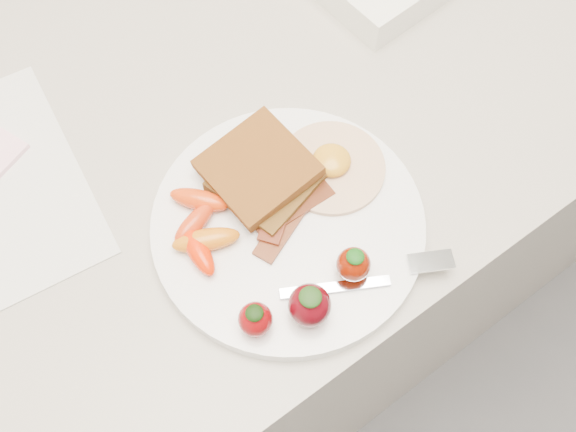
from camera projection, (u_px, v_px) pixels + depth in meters
counter at (240, 272)px, 1.10m from camera, size 2.00×0.60×0.90m
plate at (288, 225)px, 0.64m from camera, size 0.27×0.27×0.02m
toast_lower at (266, 181)px, 0.64m from camera, size 0.11×0.11×0.01m
toast_upper at (258, 168)px, 0.63m from camera, size 0.10×0.10×0.02m
fried_egg at (331, 165)px, 0.65m from camera, size 0.14×0.14×0.02m
bacon_strips at (287, 212)px, 0.63m from camera, size 0.10×0.08×0.01m
baby_carrots at (200, 229)px, 0.61m from camera, size 0.08×0.10×0.02m
strawberries at (308, 297)px, 0.57m from camera, size 0.13×0.05×0.05m
fork at (379, 275)px, 0.60m from camera, size 0.16×0.08×0.00m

